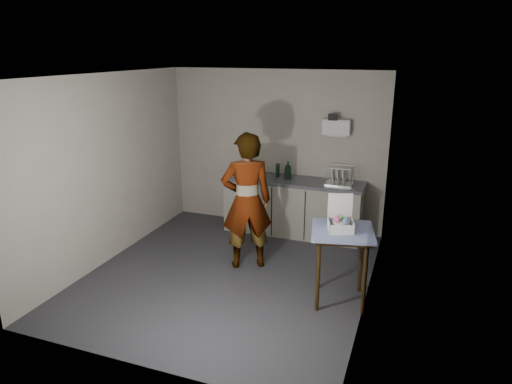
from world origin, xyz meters
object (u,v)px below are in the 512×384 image
(kitchen_counter, at_px, (293,208))
(side_table, at_px, (342,239))
(paper_towel, at_px, (246,169))
(bakery_box, at_px, (341,222))
(soap_bottle, at_px, (288,170))
(dish_rack, at_px, (339,180))
(dark_bottle, at_px, (278,170))
(standing_man, at_px, (247,201))
(soda_can, at_px, (287,174))

(kitchen_counter, bearing_deg, side_table, -59.26)
(paper_towel, xyz_separation_m, bakery_box, (1.87, -1.78, -0.04))
(soap_bottle, relative_size, dish_rack, 0.72)
(soap_bottle, relative_size, paper_towel, 1.09)
(side_table, distance_m, dark_bottle, 2.38)
(side_table, distance_m, soap_bottle, 2.21)
(dish_rack, bearing_deg, dark_bottle, 175.70)
(side_table, bearing_deg, soap_bottle, 110.94)
(dish_rack, height_order, bakery_box, bakery_box)
(standing_man, bearing_deg, bakery_box, 130.34)
(kitchen_counter, bearing_deg, dish_rack, -0.47)
(dark_bottle, bearing_deg, soda_can, -10.87)
(standing_man, bearing_deg, kitchen_counter, -130.88)
(soap_bottle, distance_m, paper_towel, 0.70)
(side_table, height_order, paper_towel, paper_towel)
(dark_bottle, relative_size, bakery_box, 0.56)
(side_table, height_order, dark_bottle, dark_bottle)
(soap_bottle, distance_m, dish_rack, 0.83)
(side_table, xyz_separation_m, paper_towel, (-1.89, 1.78, 0.24))
(dark_bottle, distance_m, paper_towel, 0.52)
(kitchen_counter, relative_size, bakery_box, 5.64)
(soda_can, bearing_deg, paper_towel, -170.70)
(kitchen_counter, bearing_deg, standing_man, -101.48)
(dish_rack, bearing_deg, kitchen_counter, 179.53)
(side_table, xyz_separation_m, soap_bottle, (-1.20, 1.84, 0.26))
(soda_can, bearing_deg, standing_man, -96.04)
(side_table, xyz_separation_m, bakery_box, (-0.03, -0.00, 0.21))
(kitchen_counter, height_order, dark_bottle, dark_bottle)
(kitchen_counter, relative_size, standing_man, 1.19)
(soap_bottle, xyz_separation_m, bakery_box, (1.17, -1.85, -0.06))
(soap_bottle, height_order, soda_can, soap_bottle)
(standing_man, distance_m, paper_towel, 1.39)
(side_table, relative_size, dish_rack, 2.25)
(paper_towel, relative_size, dish_rack, 0.66)
(bakery_box, bearing_deg, dish_rack, 83.88)
(soap_bottle, bearing_deg, kitchen_counter, 3.22)
(side_table, relative_size, bakery_box, 2.29)
(side_table, bearing_deg, standing_man, 148.17)
(dish_rack, bearing_deg, bakery_box, -79.37)
(paper_towel, bearing_deg, dish_rack, 2.42)
(dish_rack, bearing_deg, soap_bottle, 179.97)
(kitchen_counter, xyz_separation_m, side_table, (1.10, -1.85, 0.37))
(soda_can, relative_size, bakery_box, 0.34)
(soda_can, distance_m, dark_bottle, 0.17)
(dark_bottle, xyz_separation_m, bakery_box, (1.36, -1.92, -0.02))
(paper_towel, bearing_deg, dark_bottle, 15.64)
(soda_can, bearing_deg, bakery_box, -57.63)
(soda_can, xyz_separation_m, paper_towel, (-0.67, -0.11, 0.06))
(soda_can, bearing_deg, dish_rack, -3.02)
(paper_towel, distance_m, bakery_box, 2.58)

